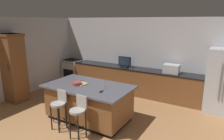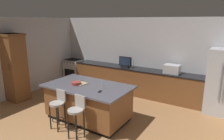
% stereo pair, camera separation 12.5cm
% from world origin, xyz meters
% --- Properties ---
extents(wall_back, '(6.93, 0.12, 2.64)m').
position_xyz_m(wall_back, '(0.00, 4.83, 1.32)').
color(wall_back, '#BCBCC1').
rests_on(wall_back, ground_plane).
extents(wall_left, '(0.12, 5.23, 2.64)m').
position_xyz_m(wall_left, '(-3.27, 2.41, 1.32)').
color(wall_left, '#BCBCC1').
rests_on(wall_left, ground_plane).
extents(counter_back, '(4.73, 0.62, 0.93)m').
position_xyz_m(counter_back, '(-0.02, 4.45, 0.47)').
color(counter_back, brown).
rests_on(counter_back, ground_plane).
extents(kitchen_island, '(2.22, 1.29, 0.93)m').
position_xyz_m(kitchen_island, '(-0.15, 2.11, 0.47)').
color(kitchen_island, black).
rests_on(kitchen_island, ground_plane).
extents(refrigerator, '(0.80, 0.81, 1.81)m').
position_xyz_m(refrigerator, '(2.76, 4.36, 0.91)').
color(refrigerator, '#B7BABF').
rests_on(refrigerator, ground_plane).
extents(range_oven, '(0.76, 0.63, 0.95)m').
position_xyz_m(range_oven, '(-2.77, 4.45, 0.47)').
color(range_oven, '#B7BABF').
rests_on(range_oven, ground_plane).
extents(cabinet_tower, '(0.63, 0.60, 2.16)m').
position_xyz_m(cabinet_tower, '(-2.92, 1.90, 1.12)').
color(cabinet_tower, brown).
rests_on(cabinet_tower, ground_plane).
extents(microwave, '(0.48, 0.36, 0.27)m').
position_xyz_m(microwave, '(1.33, 4.45, 1.06)').
color(microwave, '#B7BABF').
rests_on(microwave, counter_back).
extents(tv_monitor, '(0.47, 0.16, 0.38)m').
position_xyz_m(tv_monitor, '(-0.30, 4.40, 1.10)').
color(tv_monitor, black).
rests_on(tv_monitor, counter_back).
extents(sink_faucet_back, '(0.02, 0.02, 0.24)m').
position_xyz_m(sink_faucet_back, '(-0.06, 4.55, 1.05)').
color(sink_faucet_back, '#B2B2B7').
rests_on(sink_faucet_back, counter_back).
extents(sink_faucet_island, '(0.02, 0.02, 0.22)m').
position_xyz_m(sink_faucet_island, '(0.31, 2.11, 1.04)').
color(sink_faucet_island, '#B2B2B7').
rests_on(sink_faucet_island, kitchen_island).
extents(bar_stool_left, '(0.34, 0.34, 0.94)m').
position_xyz_m(bar_stool_left, '(-0.46, 1.35, 0.56)').
color(bar_stool_left, gray).
rests_on(bar_stool_left, ground_plane).
extents(bar_stool_right, '(0.34, 0.35, 0.96)m').
position_xyz_m(bar_stool_right, '(0.20, 1.28, 0.58)').
color(bar_stool_right, gray).
rests_on(bar_stool_right, ground_plane).
extents(fruit_bowl, '(0.24, 0.24, 0.08)m').
position_xyz_m(fruit_bowl, '(-0.44, 1.99, 0.96)').
color(fruit_bowl, '#993833').
rests_on(fruit_bowl, kitchen_island).
extents(cell_phone, '(0.11, 0.16, 0.01)m').
position_xyz_m(cell_phone, '(0.39, 1.89, 0.93)').
color(cell_phone, black).
rests_on(cell_phone, kitchen_island).
extents(tv_remote, '(0.08, 0.18, 0.02)m').
position_xyz_m(tv_remote, '(-0.54, 2.23, 0.94)').
color(tv_remote, black).
rests_on(tv_remote, kitchen_island).
extents(cutting_board, '(0.40, 0.34, 0.02)m').
position_xyz_m(cutting_board, '(-0.42, 2.11, 0.94)').
color(cutting_board, tan).
rests_on(cutting_board, kitchen_island).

